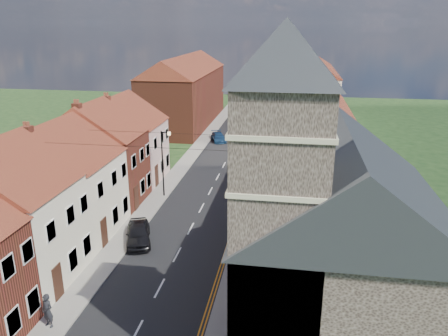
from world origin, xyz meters
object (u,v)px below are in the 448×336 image
Objects in this scene: car_near at (138,233)px; pedestrian_left at (47,311)px; lamppost at (163,159)px; car_distant at (237,118)px; church at (331,231)px; car_far at (218,137)px; pedestrian_right at (249,263)px.

car_near is 2.24× the size of pedestrian_left.
pedestrian_left is at bearing -92.30° from lamppost.
pedestrian_left is (-3.05, -50.84, 0.38)m from car_distant.
lamppost is 3.23× the size of pedestrian_left.
church reaches higher than pedestrian_left.
car_near reaches higher than car_far.
pedestrian_right is (6.60, -44.34, 0.25)m from car_distant.
car_far is 2.42× the size of pedestrian_right.
pedestrian_right is (8.30, -3.19, 0.21)m from car_near.
church is 8.18× the size of pedestrian_left.
lamppost is 3.74× the size of pedestrian_right.
pedestrian_right is (7.48, -31.92, 0.36)m from car_far.
car_far is 32.79m from pedestrian_right.
church reaches higher than lamppost.
church is 3.65× the size of car_near.
car_near reaches higher than car_distant.
church is at bearing -91.03° from car_distant.
pedestrian_left is at bearing -173.18° from church.
car_near is 41.19m from car_distant.
lamppost is at bearing -114.05° from car_far.
car_distant reaches higher than car_far.
car_distant is (-10.86, 49.17, -5.20)m from church.
car_near is at bearing 147.45° from church.
pedestrian_left reaches higher than pedestrian_right.
lamppost is at bearing -107.55° from car_distant.
car_far is at bearing 68.75° from car_near.
car_distant is (1.70, 41.16, -0.04)m from car_near.
pedestrian_right is at bearing -96.78° from car_far.
car_near is at bearing -33.43° from pedestrian_right.
pedestrian_right is at bearing 52.31° from pedestrian_left.
lamppost is at bearing -65.47° from pedestrian_right.
pedestrian_right is at bearing -40.62° from car_near.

